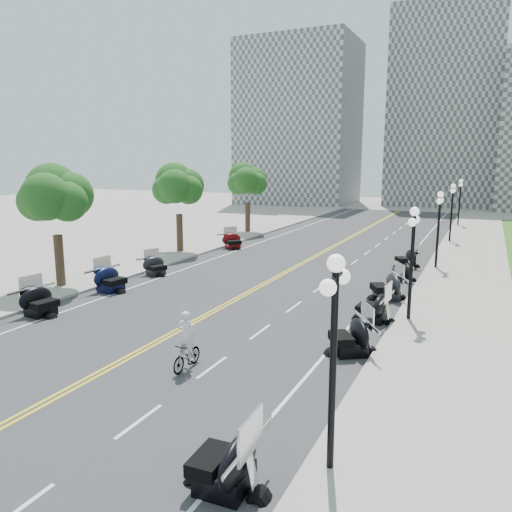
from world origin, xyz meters
The scene contains 46 objects.
ground centered at (0.00, 0.00, 0.00)m, with size 160.00×160.00×0.00m, color gray.
road centered at (0.00, 10.00, 0.00)m, with size 16.00×90.00×0.01m, color #333335.
centerline_yellow_a centered at (-0.12, 10.00, 0.01)m, with size 0.12×90.00×0.00m, color yellow.
centerline_yellow_b centered at (0.12, 10.00, 0.01)m, with size 0.12×90.00×0.00m, color yellow.
edge_line_north centered at (6.40, 10.00, 0.01)m, with size 0.12×90.00×0.00m, color white.
edge_line_south centered at (-6.40, 10.00, 0.01)m, with size 0.12×90.00×0.00m, color white.
lane_dash_4 centered at (3.20, -8.00, 0.01)m, with size 0.12×2.00×0.00m, color white.
lane_dash_5 centered at (3.20, -4.00, 0.01)m, with size 0.12×2.00×0.00m, color white.
lane_dash_6 centered at (3.20, 0.00, 0.01)m, with size 0.12×2.00×0.00m, color white.
lane_dash_7 centered at (3.20, 4.00, 0.01)m, with size 0.12×2.00×0.00m, color white.
lane_dash_8 centered at (3.20, 8.00, 0.01)m, with size 0.12×2.00×0.00m, color white.
lane_dash_9 centered at (3.20, 12.00, 0.01)m, with size 0.12×2.00×0.00m, color white.
lane_dash_10 centered at (3.20, 16.00, 0.01)m, with size 0.12×2.00×0.00m, color white.
lane_dash_11 centered at (3.20, 20.00, 0.01)m, with size 0.12×2.00×0.00m, color white.
lane_dash_12 centered at (3.20, 24.00, 0.01)m, with size 0.12×2.00×0.00m, color white.
lane_dash_13 centered at (3.20, 28.00, 0.01)m, with size 0.12×2.00×0.00m, color white.
lane_dash_14 centered at (3.20, 32.00, 0.01)m, with size 0.12×2.00×0.00m, color white.
lane_dash_15 centered at (3.20, 36.00, 0.01)m, with size 0.12×2.00×0.00m, color white.
lane_dash_16 centered at (3.20, 40.00, 0.01)m, with size 0.12×2.00×0.00m, color white.
lane_dash_17 centered at (3.20, 44.00, 0.01)m, with size 0.12×2.00×0.00m, color white.
lane_dash_18 centered at (3.20, 48.00, 0.01)m, with size 0.12×2.00×0.00m, color white.
lane_dash_19 centered at (3.20, 52.00, 0.01)m, with size 0.12×2.00×0.00m, color white.
sidewalk_north centered at (10.50, 10.00, 0.07)m, with size 5.00×90.00×0.15m, color #9E9991.
sidewalk_south centered at (-10.50, 10.00, 0.07)m, with size 5.00×90.00×0.15m, color #9E9991.
distant_block_a centered at (-18.00, 62.00, 13.00)m, with size 18.00×14.00×26.00m, color gray.
distant_block_b centered at (4.00, 68.00, 15.00)m, with size 16.00×12.00×30.00m, color gray.
street_lamp_1 centered at (8.60, -8.00, 2.60)m, with size 0.50×1.20×4.90m, color black, non-canonical shape.
street_lamp_2 centered at (8.60, 4.00, 2.60)m, with size 0.50×1.20×4.90m, color black, non-canonical shape.
street_lamp_3 centered at (8.60, 16.00, 2.60)m, with size 0.50×1.20×4.90m, color black, non-canonical shape.
street_lamp_4 centered at (8.60, 28.00, 2.60)m, with size 0.50×1.20×4.90m, color black, non-canonical shape.
street_lamp_5 centered at (8.60, 40.00, 2.60)m, with size 0.50×1.20×4.90m, color black, non-canonical shape.
tree_2 centered at (-10.00, 2.00, 4.75)m, with size 4.80×4.80×9.20m, color #235619, non-canonical shape.
tree_3 centered at (-10.00, 14.00, 4.75)m, with size 4.80×4.80×9.20m, color #235619, non-canonical shape.
tree_4 centered at (-10.00, 26.00, 4.75)m, with size 4.80×4.80×9.20m, color #235619, non-canonical shape.
motorcycle_n_3 centered at (6.70, -9.54, 0.75)m, with size 2.15×2.15×1.50m, color black, non-canonical shape.
motorcycle_n_5 centered at (7.20, -0.77, 0.76)m, with size 2.17×2.17×1.52m, color black, non-canonical shape.
motorcycle_n_6 centered at (7.16, 3.40, 0.74)m, with size 2.12×2.12×1.48m, color black, non-canonical shape.
motorcycle_n_7 centered at (7.03, 7.24, 0.78)m, with size 2.22×2.22×1.55m, color black, non-canonical shape.
motorcycle_n_8 centered at (7.10, 11.79, 0.62)m, with size 1.78×1.78×1.24m, color black, non-canonical shape.
motorcycle_n_9 centered at (6.75, 15.76, 0.69)m, with size 1.96×1.96×1.37m, color black, non-canonical shape.
motorcycle_s_5 centered at (-6.91, -2.21, 0.74)m, with size 2.12×2.12×1.49m, color black, non-canonical shape.
motorcycle_s_6 centered at (-6.89, 2.53, 0.76)m, with size 2.16×2.16×1.51m, color black, non-canonical shape.
motorcycle_s_7 centered at (-7.06, 6.82, 0.65)m, with size 1.85×1.85×1.29m, color black, non-canonical shape.
motorcycle_s_9 centered at (-7.12, 17.30, 0.71)m, with size 2.02×2.02×1.41m, color #590A0C, non-canonical shape.
bicycle centered at (2.49, -4.48, 0.49)m, with size 0.46×1.63×0.98m, color #A51414.
cyclist_rider centered at (2.49, -4.48, 1.84)m, with size 0.63×0.41×1.72m, color white.
Camera 1 is at (11.41, -18.04, 7.03)m, focal length 35.00 mm.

